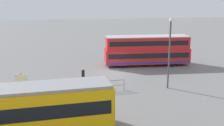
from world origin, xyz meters
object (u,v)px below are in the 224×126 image
double_decker_bus (147,50)px  street_lamp (170,48)px  tram_yellow (13,112)px  info_sign (21,82)px  pedestrian_near_railing (83,75)px

double_decker_bus → street_lamp: 9.40m
tram_yellow → street_lamp: 15.21m
tram_yellow → info_sign: tram_yellow is taller
tram_yellow → info_sign: size_ratio=5.01×
info_sign → street_lamp: size_ratio=0.37×
pedestrian_near_railing → info_sign: bearing=34.3°
pedestrian_near_railing → double_decker_bus: bearing=-144.3°
double_decker_bus → street_lamp: bearing=85.0°
street_lamp → double_decker_bus: bearing=-95.0°
double_decker_bus → street_lamp: size_ratio=1.63×
tram_yellow → street_lamp: (-13.27, -7.08, 2.28)m
info_sign → pedestrian_near_railing: bearing=-145.7°
tram_yellow → pedestrian_near_railing: size_ratio=7.50×
tram_yellow → pedestrian_near_railing: bearing=-117.8°
double_decker_bus → tram_yellow: size_ratio=0.87×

